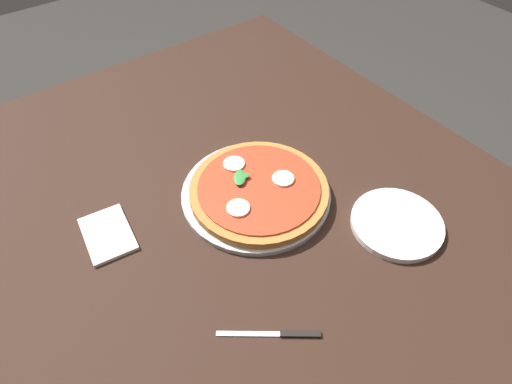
# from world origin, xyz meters

# --- Properties ---
(ground_plane) EXTENTS (6.00, 6.00, 0.00)m
(ground_plane) POSITION_xyz_m (0.00, 0.00, 0.00)
(ground_plane) COLOR #2D2B28
(dining_table) EXTENTS (1.31, 1.18, 0.72)m
(dining_table) POSITION_xyz_m (0.00, 0.00, 0.64)
(dining_table) COLOR black
(dining_table) RESTS_ON ground_plane
(serving_tray) EXTENTS (0.33, 0.33, 0.01)m
(serving_tray) POSITION_xyz_m (-0.03, -0.05, 0.73)
(serving_tray) COLOR #B2B2B7
(serving_tray) RESTS_ON dining_table
(pizza) EXTENTS (0.30, 0.30, 0.03)m
(pizza) POSITION_xyz_m (-0.04, -0.05, 0.75)
(pizza) COLOR #B27033
(pizza) RESTS_ON serving_tray
(plate_white) EXTENTS (0.19, 0.19, 0.01)m
(plate_white) POSITION_xyz_m (-0.27, -0.24, 0.73)
(plate_white) COLOR white
(plate_white) RESTS_ON dining_table
(napkin) EXTENTS (0.14, 0.11, 0.01)m
(napkin) POSITION_xyz_m (0.06, 0.26, 0.73)
(napkin) COLOR white
(napkin) RESTS_ON dining_table
(knife) EXTENTS (0.12, 0.15, 0.01)m
(knife) POSITION_xyz_m (-0.32, 0.10, 0.73)
(knife) COLOR black
(knife) RESTS_ON dining_table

